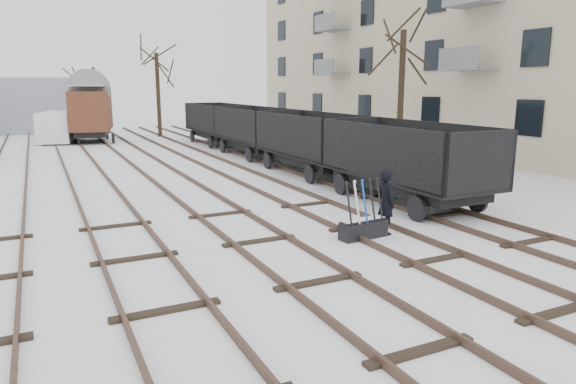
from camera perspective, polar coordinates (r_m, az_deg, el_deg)
name	(u,v)px	position (r m, az deg, el deg)	size (l,w,h in m)	color
ground	(319,283)	(10.27, 3.42, -10.07)	(120.00, 120.00, 0.00)	white
tracks	(163,174)	(22.77, -13.75, 1.97)	(13.90, 52.00, 0.16)	black
apartment_block	(504,10)	(33.51, 22.86, 18.15)	(10.12, 45.00, 16.10)	#BFB193
shed_right	(44,104)	(48.31, -25.52, 8.79)	(7.00, 6.00, 4.50)	#9298A5
ground_frame	(363,227)	(13.19, 8.38, -3.90)	(1.33, 0.54, 1.49)	black
worker	(386,202)	(13.56, 10.83, -1.09)	(0.62, 0.41, 1.70)	black
freight_wagon_a	(404,173)	(17.25, 12.82, 2.09)	(2.57, 6.42, 2.62)	black
freight_wagon_b	(311,151)	(22.53, 2.58, 4.59)	(2.57, 6.42, 2.62)	black
freight_wagon_c	(255,138)	(28.28, -3.67, 6.04)	(2.57, 6.42, 2.62)	black
freight_wagon_d	(218,129)	(34.26, -7.80, 6.96)	(2.57, 6.42, 2.62)	black
box_van_wagon	(91,109)	(37.79, -21.02, 8.58)	(3.53, 5.39, 3.80)	black
panel_van	(59,127)	(38.42, -24.13, 6.65)	(3.00, 4.96, 2.04)	white
tree_near	(401,98)	(26.10, 12.42, 10.17)	(0.30, 0.30, 6.42)	black
tree_far_left	(86,104)	(47.37, -21.53, 9.13)	(0.30, 0.30, 4.59)	black
tree_far_right	(158,95)	(40.09, -14.22, 10.37)	(0.30, 0.30, 6.16)	black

